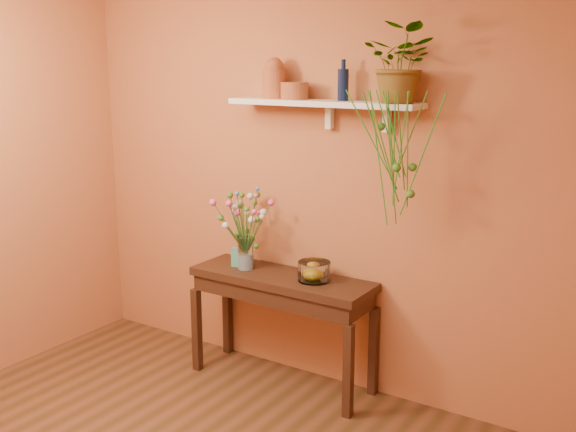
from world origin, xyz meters
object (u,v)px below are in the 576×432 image
blue_bottle (343,84)px  glass_vase (246,256)px  terracotta_jug (274,79)px  spider_plant (402,63)px  glass_bowl (314,272)px  bouquet (244,215)px  sideboard (282,291)px

blue_bottle → glass_vase: size_ratio=1.12×
terracotta_jug → spider_plant: 0.91m
terracotta_jug → glass_vase: terracotta_jug is taller
terracotta_jug → blue_bottle: bearing=1.9°
terracotta_jug → glass_bowl: 1.29m
terracotta_jug → bouquet: terracotta_jug is taller
sideboard → blue_bottle: 1.43m
glass_vase → glass_bowl: (0.53, 0.03, -0.04)m
spider_plant → glass_bowl: spider_plant is taller
sideboard → bouquet: 0.57m
sideboard → spider_plant: size_ratio=2.81×
sideboard → blue_bottle: blue_bottle is taller
terracotta_jug → bouquet: 0.93m
sideboard → spider_plant: spider_plant is taller
sideboard → blue_bottle: bearing=17.2°
terracotta_jug → blue_bottle: terracotta_jug is taller
bouquet → sideboard: bearing=4.4°
sideboard → spider_plant: bearing=4.9°
terracotta_jug → blue_bottle: (0.50, 0.02, -0.02)m
blue_bottle → spider_plant: bearing=-7.0°
bouquet → glass_vase: bearing=28.4°
terracotta_jug → bouquet: size_ratio=0.58×
spider_plant → sideboard: bearing=-175.1°
blue_bottle → bouquet: (-0.67, -0.14, -0.88)m
sideboard → glass_bowl: size_ratio=5.96×
terracotta_jug → glass_vase: size_ratio=1.18×
bouquet → terracotta_jug: bearing=36.1°
terracotta_jug → spider_plant: spider_plant is taller
spider_plant → glass_bowl: bearing=-174.4°
glass_bowl → sideboard: bearing=-176.5°
blue_bottle → terracotta_jug: bearing=-178.1°
glass_bowl → bouquet: bearing=-176.0°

